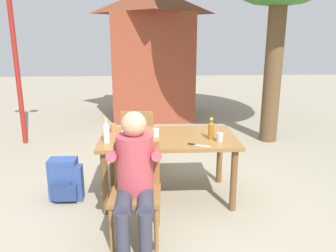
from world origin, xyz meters
name	(u,v)px	position (x,y,z in m)	size (l,w,h in m)	color
ground_plane	(168,196)	(0.00, 0.00, 0.00)	(24.00, 24.00, 0.00)	gray
dining_table	(168,145)	(0.00, 0.00, 0.63)	(1.49, 0.87, 0.72)	olive
chair_near_left	(136,185)	(-0.33, -0.73, 0.49)	(0.47, 0.47, 0.87)	olive
chair_far_left	(139,138)	(-0.34, 0.74, 0.49)	(0.49, 0.49, 0.87)	olive
person_in_white_shirt	(135,173)	(-0.34, -0.84, 0.66)	(0.47, 0.61, 1.18)	#B7424C
bottle_clear	(106,132)	(-0.65, -0.18, 0.83)	(0.06, 0.06, 0.26)	white
bottle_amber	(211,130)	(0.46, -0.12, 0.82)	(0.06, 0.06, 0.23)	#996019
bottle_green	(129,134)	(-0.41, -0.29, 0.85)	(0.06, 0.06, 0.30)	#287A38
cup_terracotta	(113,128)	(-0.62, 0.23, 0.77)	(0.07, 0.07, 0.10)	#BC6B47
cup_steel	(220,137)	(0.53, -0.21, 0.77)	(0.07, 0.07, 0.09)	#B2B7BC
cup_glass	(156,133)	(-0.13, 0.01, 0.77)	(0.07, 0.07, 0.09)	silver
cup_white	(125,136)	(-0.46, -0.15, 0.78)	(0.07, 0.07, 0.12)	white
table_knife	(197,145)	(0.28, -0.33, 0.73)	(0.23, 0.12, 0.01)	silver
backpack_by_near_side	(67,184)	(-1.13, -0.03, 0.19)	(0.34, 0.20, 0.41)	#2D4784
backpack_by_far_side	(64,180)	(-1.18, 0.01, 0.23)	(0.31, 0.26, 0.47)	#2D4784
brick_kiosk	(153,51)	(-0.09, 4.15, 1.47)	(1.96, 2.05, 2.81)	brown
lamp_post	(10,8)	(-2.36, 2.13, 2.22)	(0.56, 0.20, 3.19)	maroon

